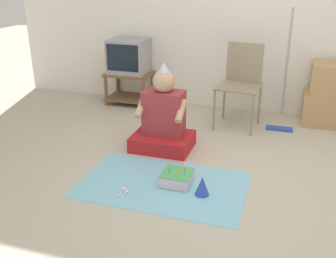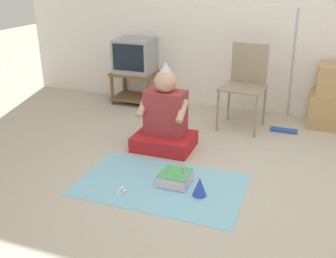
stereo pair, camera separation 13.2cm
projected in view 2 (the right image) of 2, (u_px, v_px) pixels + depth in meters
The scene contains 12 objects.
ground_plane at pixel (225, 195), 3.04m from camera, with size 16.00×16.00×0.00m, color #BCB29E.
wall_back at pixel (272, 3), 4.37m from camera, with size 6.40×0.06×2.55m.
tv_stand at pixel (136, 85), 5.06m from camera, with size 0.57×0.42×0.40m.
tv at pixel (135, 56), 4.92m from camera, with size 0.47×0.40×0.42m.
folding_chair at pixel (246, 80), 4.20m from camera, with size 0.49×0.46×0.89m.
dust_mop at pixel (289, 93), 4.20m from camera, with size 0.28×0.54×1.29m.
person_seated at pixel (165, 120), 3.76m from camera, with size 0.56×0.44×0.84m.
party_cloth at pixel (161, 184), 3.18m from camera, with size 1.34×0.83×0.01m.
birthday_cake at pixel (175, 178), 3.18m from camera, with size 0.24×0.24×0.16m.
party_hat_blue at pixel (200, 186), 3.00m from camera, with size 0.11×0.11×0.15m.
plastic_spoon_near at pixel (121, 189), 3.10m from camera, with size 0.04×0.15×0.01m.
plastic_spoon_far at pixel (123, 191), 3.07m from camera, with size 0.04×0.15×0.01m.
Camera 2 is at (0.49, -2.61, 1.62)m, focal length 42.00 mm.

